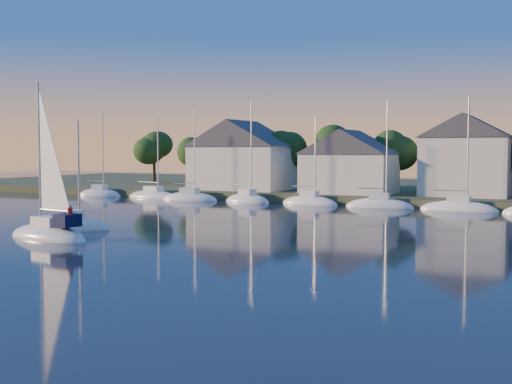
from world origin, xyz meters
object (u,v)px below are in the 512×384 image
Objects in this scene: clubhouse_centre at (350,161)px; hero_sailboat at (49,232)px; clubhouse_east at (467,154)px; clubhouse_west at (242,154)px; drifting_sailboat_left at (72,229)px.

clubhouse_centre is 44.42m from hero_sailboat.
clubhouse_east is at bearing -108.57° from hero_sailboat.
clubhouse_west is 40.47m from drifting_sailboat_left.
clubhouse_east reaches higher than drifting_sailboat_left.
clubhouse_centre is at bearing 51.62° from drifting_sailboat_left.
hero_sailboat is at bearing -80.58° from clubhouse_west.
hero_sailboat is (-8.64, -43.33, -4.59)m from clubhouse_centre.
clubhouse_east is 0.83× the size of hero_sailboat.
clubhouse_west is 1.37× the size of drifting_sailboat_left.
clubhouse_west is at bearing 176.42° from clubhouse_centre.
clubhouse_centre is 40.45m from drifting_sailboat_left.
clubhouse_centre is at bearing -171.87° from clubhouse_east.
clubhouse_centre reaches higher than drifting_sailboat_left.
clubhouse_west is at bearing -178.09° from clubhouse_east.
clubhouse_west is 45.26m from hero_sailboat.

